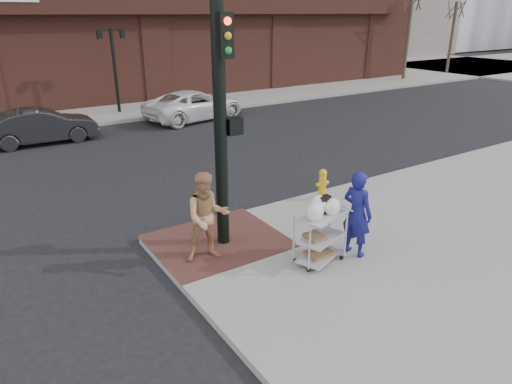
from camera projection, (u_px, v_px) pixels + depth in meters
ground at (263, 256)px, 9.70m from camera, size 220.00×220.00×0.00m
sidewalk_far at (179, 69)px, 40.96m from camera, size 65.00×36.00×0.15m
brick_curb_ramp at (217, 241)px, 10.04m from camera, size 2.80×2.40×0.01m
bare_tree_b at (457, 0)px, 36.08m from camera, size 1.80×1.80×6.70m
lamp_post at (114, 61)px, 22.22m from camera, size 1.32×0.22×4.00m
traffic_signal_pole at (222, 121)px, 9.02m from camera, size 0.61×0.51×5.00m
woman_blue at (357, 214)px, 9.21m from camera, size 0.56×0.73×1.81m
pedestrian_tan at (207, 217)px, 9.00m from camera, size 1.05×0.91×1.85m
sedan_dark at (41, 126)px, 17.88m from camera, size 4.19×1.52×1.37m
minivan_white at (195, 105)px, 21.91m from camera, size 5.33×3.18×1.39m
utility_cart at (320, 233)px, 9.01m from camera, size 1.13×0.87×1.38m
fire_hydrant at (322, 184)px, 12.15m from camera, size 0.40×0.28×0.85m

